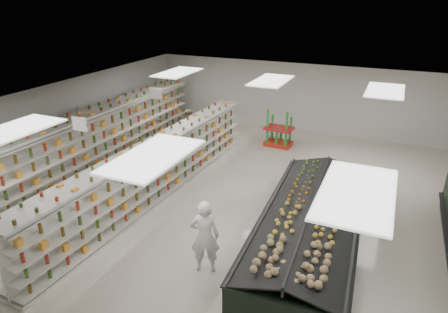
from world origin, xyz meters
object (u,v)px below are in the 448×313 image
at_px(gondola_center, 156,172).
at_px(produce_island, 311,222).
at_px(soda_endcap, 279,130).
at_px(shopper_background, 190,127).
at_px(shopper_main, 205,236).
at_px(gondola_left, 89,145).

height_order(gondola_center, produce_island, gondola_center).
distance_m(produce_island, soda_endcap, 6.99).
relative_size(soda_endcap, shopper_background, 0.95).
bearing_deg(shopper_main, soda_endcap, -106.04).
bearing_deg(soda_endcap, gondola_center, -110.73).
bearing_deg(shopper_background, gondola_center, -160.65).
bearing_deg(gondola_left, gondola_center, -12.21).
xyz_separation_m(produce_island, shopper_background, (-6.41, 5.06, 0.31)).
bearing_deg(shopper_main, gondola_left, -49.63).
xyz_separation_m(gondola_left, shopper_background, (2.07, 3.94, -0.22)).
bearing_deg(produce_island, gondola_center, 176.38).
relative_size(gondola_center, shopper_main, 5.84).
relative_size(gondola_center, produce_island, 1.54).
relative_size(gondola_left, gondola_center, 1.15).
bearing_deg(gondola_center, soda_endcap, 71.65).
relative_size(soda_endcap, shopper_main, 0.79).
height_order(gondola_left, shopper_background, gondola_left).
xyz_separation_m(gondola_center, shopper_background, (-1.33, 4.74, -0.09)).
height_order(soda_endcap, shopper_main, shopper_main).
relative_size(produce_island, shopper_background, 4.54).
relative_size(produce_island, soda_endcap, 4.80).
bearing_deg(gondola_center, gondola_left, 169.18).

